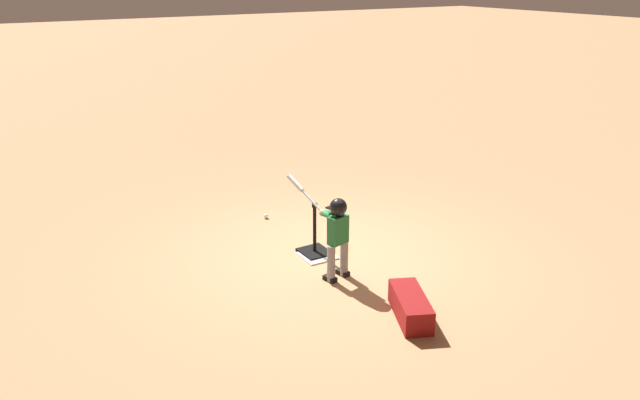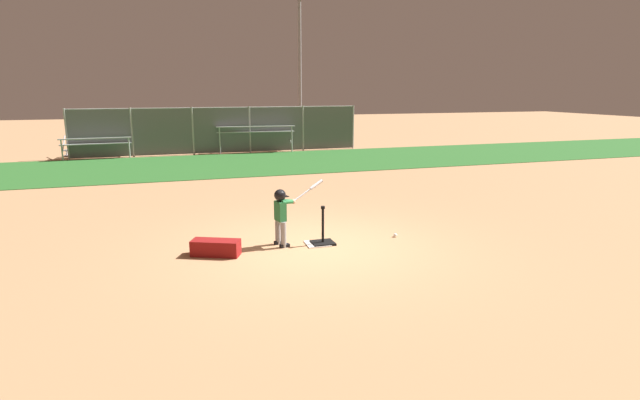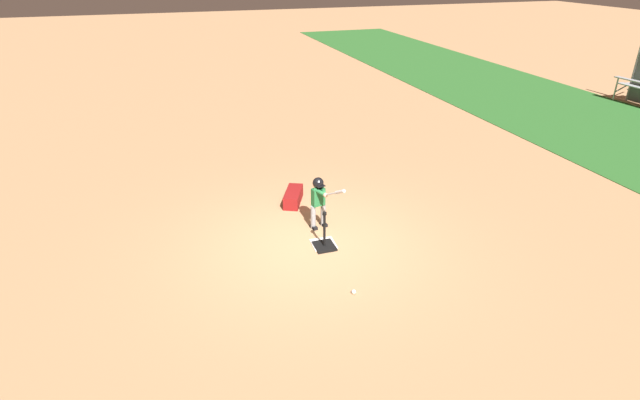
# 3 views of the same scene
# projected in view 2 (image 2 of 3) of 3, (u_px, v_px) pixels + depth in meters

# --- Properties ---
(ground_plane) EXTENTS (90.00, 90.00, 0.00)m
(ground_plane) POSITION_uv_depth(u_px,v_px,m) (319.00, 247.00, 9.24)
(ground_plane) COLOR #AD7F56
(grass_outfield_strip) EXTENTS (56.00, 6.26, 0.02)m
(grass_outfield_strip) POSITION_uv_depth(u_px,v_px,m) (234.00, 164.00, 19.38)
(grass_outfield_strip) COLOR #286026
(grass_outfield_strip) RESTS_ON ground_plane
(backstop_fence) EXTENTS (12.74, 0.08, 2.09)m
(backstop_fence) POSITION_uv_depth(u_px,v_px,m) (222.00, 129.00, 22.39)
(backstop_fence) COLOR #9E9EA3
(backstop_fence) RESTS_ON ground_plane
(home_plate) EXTENTS (0.46, 0.46, 0.02)m
(home_plate) POSITION_uv_depth(u_px,v_px,m) (318.00, 244.00, 9.42)
(home_plate) COLOR white
(home_plate) RESTS_ON ground_plane
(batting_tee) EXTENTS (0.42, 0.38, 0.74)m
(batting_tee) POSITION_uv_depth(u_px,v_px,m) (323.00, 238.00, 9.42)
(batting_tee) COLOR black
(batting_tee) RESTS_ON ground_plane
(batter_child) EXTENTS (1.01, 0.41, 1.18)m
(batter_child) POSITION_uv_depth(u_px,v_px,m) (282.00, 210.00, 9.20)
(batter_child) COLOR gray
(batter_child) RESTS_ON ground_plane
(baseball) EXTENTS (0.07, 0.07, 0.07)m
(baseball) POSITION_uv_depth(u_px,v_px,m) (395.00, 235.00, 9.88)
(baseball) COLOR white
(baseball) RESTS_ON ground_plane
(bleachers_far_left) EXTENTS (2.88, 1.94, 0.91)m
(bleachers_far_left) POSITION_uv_depth(u_px,v_px,m) (97.00, 147.00, 21.29)
(bleachers_far_left) COLOR #ADAFB7
(bleachers_far_left) RESTS_ON ground_plane
(bleachers_center) EXTENTS (3.78, 2.80, 1.24)m
(bleachers_center) POSITION_uv_depth(u_px,v_px,m) (255.00, 137.00, 23.68)
(bleachers_center) COLOR #ADAFB7
(bleachers_center) RESTS_ON ground_plane
(equipment_bag) EXTENTS (0.90, 0.64, 0.28)m
(equipment_bag) POSITION_uv_depth(u_px,v_px,m) (216.00, 248.00, 8.77)
(equipment_bag) COLOR maroon
(equipment_bag) RESTS_ON ground_plane
(field_light_pole) EXTENTS (1.76, 0.44, 9.20)m
(field_light_pole) POSITION_uv_depth(u_px,v_px,m) (300.00, 36.00, 29.95)
(field_light_pole) COLOR slate
(field_light_pole) RESTS_ON ground_plane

